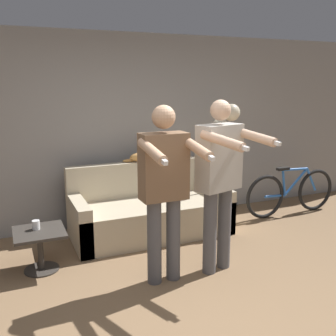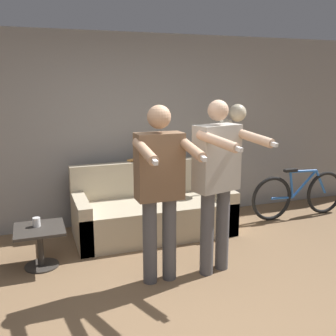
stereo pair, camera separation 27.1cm
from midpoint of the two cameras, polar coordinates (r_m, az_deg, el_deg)
ground_plane at (r=3.61m, az=1.49°, el=-20.47°), size 16.00×16.00×0.00m
wall_back at (r=5.43m, az=-9.53°, el=5.29°), size 10.00×0.05×2.60m
couch at (r=5.17m, az=-4.16°, el=-6.48°), size 2.02×0.89×0.90m
person_left at (r=3.73m, az=-2.59°, el=-2.19°), size 0.52×0.67×1.75m
person_right at (r=3.97m, az=5.63°, el=-0.97°), size 0.65×0.77×1.79m
cat at (r=5.31m, az=-5.26°, el=1.66°), size 0.44×0.13×0.16m
floor_lamp at (r=5.56m, az=6.93°, el=5.69°), size 0.42×0.32×1.66m
side_table at (r=4.43m, az=-19.81°, el=-10.02°), size 0.52×0.52×0.44m
cup at (r=4.42m, az=-20.31°, el=-7.78°), size 0.08×0.08×0.10m
bicycle at (r=6.12m, az=16.22°, el=-3.41°), size 1.59×0.07×0.74m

